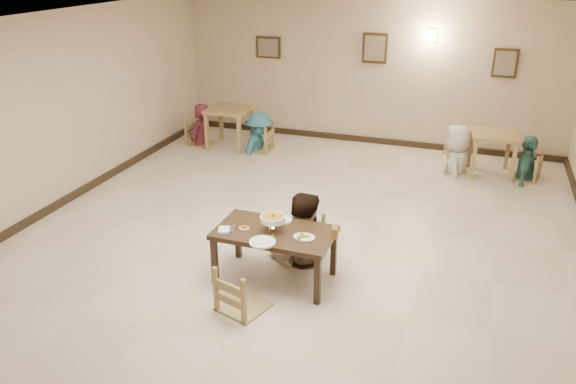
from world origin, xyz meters
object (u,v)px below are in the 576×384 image
at_px(bg_table_right, 493,140).
at_px(bg_chair_lr, 259,126).
at_px(drink_glass, 335,232).
at_px(bg_diner_c, 460,125).
at_px(bg_diner_a, 199,104).
at_px(bg_chair_rl, 457,149).
at_px(main_diner, 302,193).
at_px(bg_diner_d, 531,136).
at_px(curry_warmer, 273,219).
at_px(bg_diner_b, 258,113).
at_px(bg_chair_rr, 528,153).
at_px(chair_far, 304,220).
at_px(main_table, 275,236).
at_px(bg_table_left, 229,115).
at_px(chair_near, 242,268).
at_px(bg_chair_ll, 200,121).

relative_size(bg_table_right, bg_chair_lr, 0.83).
distance_m(drink_glass, bg_diner_c, 4.73).
bearing_deg(bg_diner_a, bg_chair_rl, 96.73).
relative_size(bg_chair_lr, bg_chair_rl, 1.24).
bearing_deg(main_diner, bg_chair_lr, -75.87).
height_order(bg_chair_lr, bg_diner_d, bg_diner_d).
height_order(curry_warmer, bg_diner_b, bg_diner_b).
distance_m(curry_warmer, drink_glass, 0.77).
relative_size(drink_glass, bg_chair_rr, 0.17).
height_order(chair_far, bg_table_right, chair_far).
bearing_deg(bg_diner_c, bg_chair_lr, -92.46).
distance_m(main_diner, bg_diner_b, 4.47).
relative_size(main_table, bg_chair_rl, 1.69).
distance_m(main_table, bg_chair_rr, 5.60).
bearing_deg(curry_warmer, bg_diner_a, 126.44).
xyz_separation_m(bg_table_left, bg_diner_c, (4.56, 0.10, 0.19)).
bearing_deg(bg_table_right, bg_diner_b, -178.09).
height_order(drink_glass, bg_table_right, drink_glass).
relative_size(curry_warmer, bg_diner_d, 0.21).
bearing_deg(main_table, bg_chair_rl, 68.82).
relative_size(chair_far, chair_near, 0.94).
relative_size(bg_table_left, bg_chair_rr, 0.88).
xyz_separation_m(drink_glass, bg_diner_b, (-2.76, 4.46, 0.06)).
distance_m(bg_table_left, bg_chair_rr, 5.79).
relative_size(drink_glass, bg_diner_c, 0.09).
height_order(drink_glass, bg_diner_c, bg_diner_c).
xyz_separation_m(main_diner, bg_diner_d, (2.96, 4.04, -0.14)).
xyz_separation_m(drink_glass, bg_diner_d, (2.37, 4.59, 0.06)).
relative_size(main_diner, drink_glass, 11.71).
relative_size(chair_near, bg_chair_rr, 1.10).
relative_size(main_table, bg_chair_rr, 1.49).
xyz_separation_m(chair_near, drink_glass, (0.86, 0.77, 0.22)).
relative_size(bg_chair_ll, bg_diner_a, 0.59).
xyz_separation_m(bg_chair_ll, bg_diner_a, (0.00, 0.00, 0.37)).
relative_size(main_diner, bg_chair_rl, 2.19).
distance_m(chair_far, bg_diner_c, 4.29).
bearing_deg(main_diner, bg_diner_d, -141.14).
bearing_deg(chair_near, bg_diner_a, -40.40).
bearing_deg(bg_diner_d, bg_diner_b, 99.42).
height_order(bg_table_left, bg_diner_b, bg_diner_b).
bearing_deg(bg_chair_lr, bg_diner_c, 91.56).
bearing_deg(bg_chair_lr, main_table, 23.87).
bearing_deg(bg_table_right, drink_glass, -110.87).
xyz_separation_m(bg_table_right, bg_chair_rr, (0.61, -0.02, -0.17)).
bearing_deg(bg_diner_b, bg_table_right, -83.87).
xyz_separation_m(main_table, bg_chair_ll, (-3.33, 4.48, -0.08)).
bearing_deg(bg_diner_a, bg_chair_ll, -85.06).
relative_size(main_diner, bg_chair_ll, 1.81).
bearing_deg(bg_diner_b, bg_chair_lr, 4.22).
xyz_separation_m(drink_glass, bg_chair_rr, (2.37, 4.59, -0.26)).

